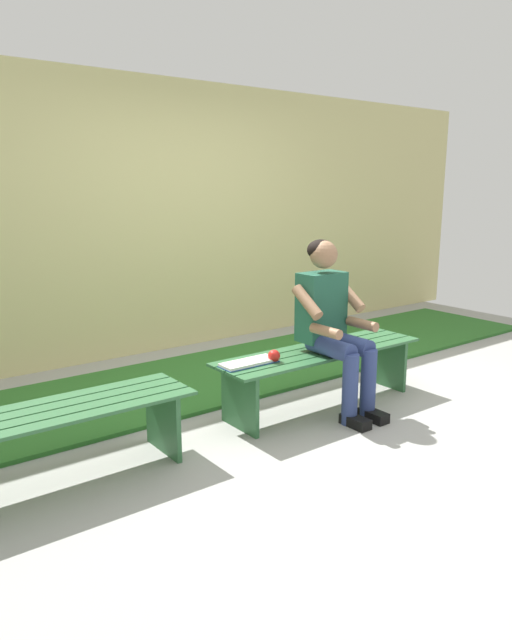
# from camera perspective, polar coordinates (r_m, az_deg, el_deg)

# --- Properties ---
(ground_plane) EXTENTS (10.00, 7.00, 0.04)m
(ground_plane) POSITION_cam_1_polar(r_m,az_deg,el_deg) (3.17, 5.08, -17.90)
(ground_plane) COLOR #9E9E99
(grass_strip) EXTENTS (9.00, 1.32, 0.03)m
(grass_strip) POSITION_cam_1_polar(r_m,az_deg,el_deg) (4.71, -11.76, -7.03)
(grass_strip) COLOR #2D6B28
(grass_strip) RESTS_ON ground
(brick_wall) EXTENTS (9.50, 0.24, 2.60)m
(brick_wall) POSITION_cam_1_polar(r_m,az_deg,el_deg) (5.72, -12.73, 9.59)
(brick_wall) COLOR #D1C684
(brick_wall) RESTS_ON ground
(bench_near) EXTENTS (1.71, 0.45, 0.43)m
(bench_near) POSITION_cam_1_polar(r_m,az_deg,el_deg) (4.33, 6.34, -4.20)
(bench_near) COLOR #2D6038
(bench_near) RESTS_ON ground
(bench_far) EXTENTS (1.68, 0.45, 0.43)m
(bench_far) POSITION_cam_1_polar(r_m,az_deg,el_deg) (3.37, -20.18, -10.08)
(bench_far) COLOR #2D6038
(bench_far) RESTS_ON ground
(person_seated) EXTENTS (0.50, 0.69, 1.24)m
(person_seated) POSITION_cam_1_polar(r_m,az_deg,el_deg) (4.18, 7.50, 0.03)
(person_seated) COLOR #1E513D
(person_seated) RESTS_ON ground
(apple) EXTENTS (0.09, 0.09, 0.09)m
(apple) POSITION_cam_1_polar(r_m,az_deg,el_deg) (3.98, 1.78, -3.53)
(apple) COLOR red
(apple) RESTS_ON bench_near
(book_open) EXTENTS (0.41, 0.16, 0.02)m
(book_open) POSITION_cam_1_polar(r_m,az_deg,el_deg) (3.93, -0.69, -4.22)
(book_open) COLOR white
(book_open) RESTS_ON bench_near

